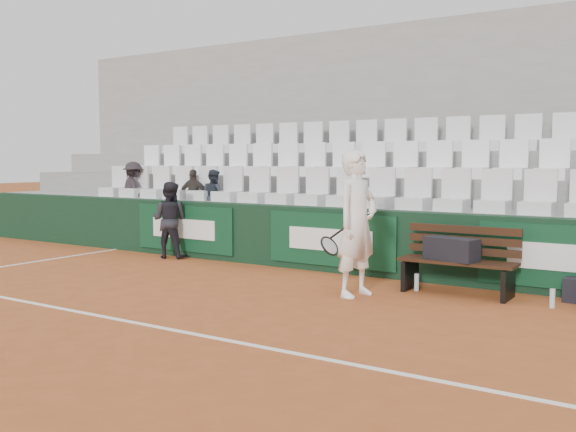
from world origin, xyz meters
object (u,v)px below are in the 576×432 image
object	(u,v)px
tennis_player	(357,224)
spectator_b	(193,173)
spectator_a	(133,168)
water_bottle_near	(417,282)
ball_kid	(170,220)
water_bottle_far	(552,298)
spectator_c	(214,173)
sports_bag_left	(451,249)
bench_left	(457,277)

from	to	relation	value
tennis_player	spectator_b	xyz separation A→B (m)	(-4.45, 1.96, 0.57)
spectator_a	spectator_b	world-z (taller)	spectator_a
water_bottle_near	ball_kid	distance (m)	4.85
water_bottle_far	spectator_c	size ratio (longest dim) A/B	0.22
water_bottle_near	spectator_b	xyz separation A→B (m)	(-4.98, 1.23, 1.40)
sports_bag_left	spectator_a	world-z (taller)	spectator_a
bench_left	sports_bag_left	world-z (taller)	sports_bag_left
spectator_c	water_bottle_far	bearing A→B (deg)	-170.39
water_bottle_near	water_bottle_far	distance (m)	1.73
water_bottle_near	spectator_c	xyz separation A→B (m)	(-4.48, 1.23, 1.40)
ball_kid	tennis_player	bearing A→B (deg)	148.87
sports_bag_left	spectator_b	distance (m)	5.65
bench_left	ball_kid	world-z (taller)	ball_kid
tennis_player	spectator_b	size ratio (longest dim) A/B	1.83
water_bottle_far	water_bottle_near	bearing A→B (deg)	177.22
tennis_player	spectator_c	xyz separation A→B (m)	(-3.95, 1.96, 0.58)
sports_bag_left	tennis_player	distance (m)	1.29
sports_bag_left	spectator_a	size ratio (longest dim) A/B	0.59
bench_left	spectator_a	distance (m)	7.35
tennis_player	spectator_a	xyz separation A→B (m)	(-6.06, 1.96, 0.65)
spectator_a	spectator_b	distance (m)	1.62
water_bottle_near	water_bottle_far	size ratio (longest dim) A/B	1.02
sports_bag_left	tennis_player	bearing A→B (deg)	-143.13
sports_bag_left	water_bottle_far	bearing A→B (deg)	-4.61
water_bottle_near	sports_bag_left	bearing A→B (deg)	2.26
water_bottle_near	spectator_b	distance (m)	5.32
sports_bag_left	tennis_player	xyz separation A→B (m)	(-1.00, -0.75, 0.34)
water_bottle_near	tennis_player	bearing A→B (deg)	-126.31
bench_left	spectator_c	world-z (taller)	spectator_c
sports_bag_left	spectator_a	xyz separation A→B (m)	(-7.06, 1.22, 0.99)
tennis_player	spectator_c	distance (m)	4.45
water_bottle_near	spectator_b	size ratio (longest dim) A/B	0.23
water_bottle_near	spectator_c	world-z (taller)	spectator_c
spectator_a	spectator_c	bearing A→B (deg)	-157.66
bench_left	ball_kid	distance (m)	5.36
bench_left	water_bottle_near	size ratio (longest dim) A/B	6.45
tennis_player	bench_left	bearing A→B (deg)	36.58
bench_left	water_bottle_far	world-z (taller)	bench_left
bench_left	water_bottle_near	bearing A→B (deg)	-173.34
bench_left	sports_bag_left	xyz separation A→B (m)	(-0.07, -0.04, 0.37)
ball_kid	spectator_b	bearing A→B (deg)	-94.89
sports_bag_left	spectator_b	size ratio (longest dim) A/B	0.67
sports_bag_left	water_bottle_far	xyz separation A→B (m)	(1.27, -0.10, -0.48)
bench_left	spectator_c	bearing A→B (deg)	166.83
sports_bag_left	ball_kid	world-z (taller)	ball_kid
water_bottle_near	spectator_b	world-z (taller)	spectator_b
tennis_player	ball_kid	xyz separation A→B (m)	(-4.27, 1.10, -0.26)
spectator_a	water_bottle_far	bearing A→B (deg)	-166.66
water_bottle_far	tennis_player	bearing A→B (deg)	-164.12
water_bottle_far	spectator_c	bearing A→B (deg)	168.02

